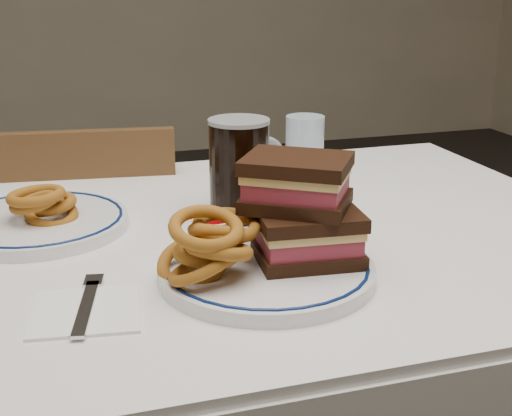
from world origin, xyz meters
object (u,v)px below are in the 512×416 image
object	(u,v)px
chair_far	(88,292)
far_plate	(37,222)
beer_mug	(241,168)
reuben_sandwich	(302,209)
main_plate	(267,270)

from	to	relation	value
chair_far	far_plate	xyz separation A→B (m)	(-0.09, -0.38, 0.30)
chair_far	beer_mug	bearing A→B (deg)	-61.27
chair_far	beer_mug	distance (m)	0.61
beer_mug	reuben_sandwich	bearing A→B (deg)	-86.33
beer_mug	far_plate	world-z (taller)	beer_mug
reuben_sandwich	far_plate	size ratio (longest dim) A/B	0.61
reuben_sandwich	beer_mug	xyz separation A→B (m)	(-0.02, 0.24, -0.00)
main_plate	beer_mug	size ratio (longest dim) A/B	1.74
chair_far	main_plate	world-z (taller)	chair_far
far_plate	reuben_sandwich	bearing A→B (deg)	-39.49
beer_mug	far_plate	xyz separation A→B (m)	(-0.32, 0.04, -0.07)
main_plate	beer_mug	world-z (taller)	beer_mug
main_plate	reuben_sandwich	distance (m)	0.09
chair_far	reuben_sandwich	xyz separation A→B (m)	(0.25, -0.66, 0.38)
chair_far	reuben_sandwich	bearing A→B (deg)	-69.47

